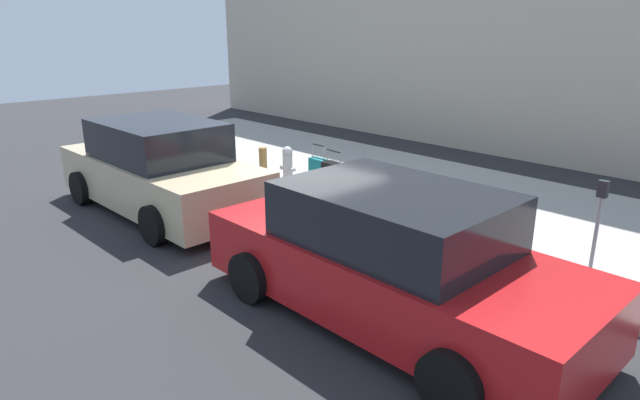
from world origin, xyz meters
The scene contains 15 objects.
ground_plane centered at (0.00, 0.00, 0.00)m, with size 40.00×40.00×0.00m, color #28282B.
sidewalk_curb centered at (0.00, -2.50, 0.07)m, with size 18.00×5.00×0.14m, color #9E9B93.
suitcase_teal_0 centered at (-3.49, -0.69, 0.47)m, with size 0.36×0.24×0.87m.
suitcase_silver_1 centered at (-2.97, -0.71, 0.40)m, with size 0.44×0.27×0.84m.
suitcase_red_2 centered at (-2.43, -0.78, 0.45)m, with size 0.41×0.22×0.89m.
suitcase_olive_3 centered at (-1.92, -0.78, 0.41)m, with size 0.36×0.22×0.79m.
suitcase_navy_4 centered at (-1.39, -0.80, 0.47)m, with size 0.45×0.20×0.93m.
suitcase_maroon_5 centered at (-0.84, -0.68, 0.45)m, with size 0.41×0.23×0.85m.
suitcase_black_6 centered at (-0.30, -0.69, 0.51)m, with size 0.45×0.27×0.98m.
suitcase_teal_7 centered at (0.24, -0.82, 0.50)m, with size 0.39×0.20×0.99m.
fire_hydrant centered at (1.08, -0.75, 0.57)m, with size 0.39×0.21×0.82m.
bollard_post centered at (1.70, -0.60, 0.50)m, with size 0.17×0.17×0.73m, color brown.
parking_meter centered at (-4.85, -1.00, 0.97)m, with size 0.12×0.09×1.27m.
parked_car_red_0 centered at (-3.61, 1.67, 0.74)m, with size 4.70×2.10×1.58m.
parked_car_beige_1 centered at (1.81, 1.67, 0.78)m, with size 4.61×2.12×1.66m.
Camera 1 is at (-7.23, 6.23, 3.29)m, focal length 30.84 mm.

